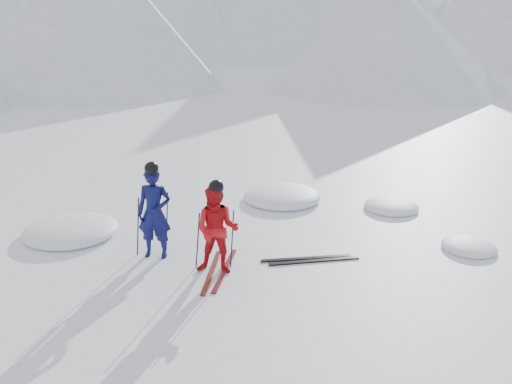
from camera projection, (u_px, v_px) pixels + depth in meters
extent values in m
plane|color=white|center=(344.00, 245.00, 10.65)|extent=(160.00, 160.00, 0.00)
cone|color=#B2BCD1|center=(185.00, 0.00, 49.72)|extent=(19.63, 19.63, 10.85)
cone|color=silver|center=(432.00, 3.00, 58.90)|extent=(24.45, 24.45, 10.76)
cone|color=#B2BCD1|center=(385.00, 33.00, 31.09)|extent=(14.00, 14.00, 6.50)
cone|color=#B2BCD1|center=(93.00, 10.00, 31.76)|extent=(16.00, 16.00, 9.00)
imported|color=#0B0E46|center=(154.00, 213.00, 9.90)|extent=(0.74, 0.63, 1.73)
imported|color=red|center=(217.00, 230.00, 9.30)|extent=(0.95, 0.86, 1.59)
cylinder|color=black|center=(138.00, 226.00, 10.04)|extent=(0.12, 0.08, 1.15)
cylinder|color=black|center=(167.00, 221.00, 10.28)|extent=(0.12, 0.07, 1.15)
cylinder|color=black|center=(198.00, 241.00, 9.53)|extent=(0.11, 0.09, 1.06)
cylinder|color=black|center=(232.00, 239.00, 9.60)|extent=(0.11, 0.08, 1.06)
cube|color=black|center=(212.00, 272.00, 9.51)|extent=(0.72, 1.61, 0.03)
cube|color=black|center=(225.00, 270.00, 9.58)|extent=(0.83, 1.57, 0.03)
cube|color=black|center=(306.00, 258.00, 10.04)|extent=(1.69, 0.35, 0.03)
cube|color=black|center=(314.00, 261.00, 9.93)|extent=(1.70, 0.29, 0.03)
ellipsoid|color=white|center=(71.00, 234.00, 11.16)|extent=(1.90, 1.90, 0.42)
ellipsoid|color=white|center=(391.00, 209.00, 12.62)|extent=(1.26, 1.26, 0.28)
ellipsoid|color=white|center=(282.00, 200.00, 13.23)|extent=(1.88, 1.88, 0.41)
ellipsoid|color=white|center=(469.00, 249.00, 10.47)|extent=(1.04, 1.04, 0.23)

